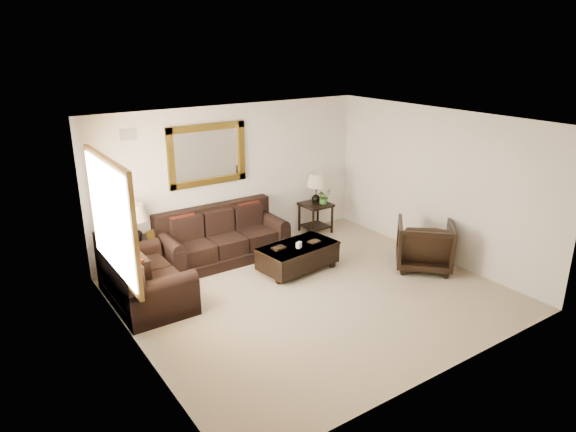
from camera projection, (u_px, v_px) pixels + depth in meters
room at (314, 213)px, 7.65m from camera, size 5.51×5.01×2.71m
window at (112, 217)px, 6.85m from camera, size 0.07×1.96×1.66m
mirror at (207, 155)px, 9.14m from camera, size 1.50×0.06×1.10m
air_vent at (128, 134)px, 8.25m from camera, size 0.25×0.02×0.18m
sofa at (222, 241)px, 9.30m from camera, size 2.29×0.99×0.94m
loveseat at (142, 281)px, 7.73m from camera, size 1.01×1.70×0.96m
end_table_left at (137, 230)px, 8.45m from camera, size 0.58×0.58×1.27m
end_table_right at (316, 194)px, 10.44m from camera, size 0.57×0.57×1.24m
coffee_table at (298, 255)px, 8.84m from camera, size 1.43×0.88×0.58m
armchair at (425, 242)px, 8.88m from camera, size 1.26×1.25×0.94m
potted_plant at (324, 198)px, 10.44m from camera, size 0.34×0.37×0.25m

